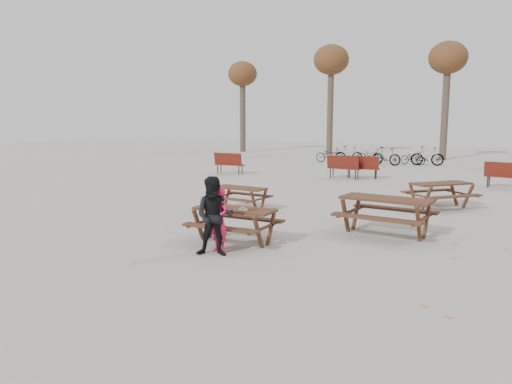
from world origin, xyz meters
The scene contains 14 objects.
ground centered at (0.00, 0.00, 0.00)m, with size 80.00×80.00×0.00m, color gray.
main_picnic_table centered at (0.00, 0.00, 0.59)m, with size 1.80×1.45×0.78m.
food_tray centered at (0.30, -0.16, 0.79)m, with size 0.18×0.11×0.04m, color white.
bread_roll centered at (0.30, -0.16, 0.83)m, with size 0.14×0.06×0.05m, color tan.
soda_bottle centered at (-0.28, -0.11, 0.85)m, with size 0.07×0.07×0.17m.
child centered at (0.13, -0.85, 0.68)m, with size 0.50×0.33×1.36m, color #DA1B4C.
adult centered at (0.17, -1.07, 0.80)m, with size 0.78×0.61×1.60m, color black.
picnic_table_east centered at (2.76, 2.29, 0.44)m, with size 2.06×1.66×0.89m, color #3B2115, non-canonical shape.
picnic_table_north centered at (-1.85, 3.47, 0.34)m, with size 1.58×1.27×0.68m, color #3B2115, non-canonical shape.
picnic_table_far centered at (3.40, 6.51, 0.39)m, with size 1.83×1.47×0.79m, color #3B2115, non-canonical shape.
park_bench_row centered at (-1.07, 12.08, 0.52)m, with size 13.52×1.83×1.03m.
bicycle_row centered at (-1.97, 19.92, 0.47)m, with size 7.29×2.64×1.08m.
tree_row centered at (0.90, 25.15, 6.19)m, with size 32.17×3.52×8.26m.
fallen_leaves centered at (0.50, 2.50, 0.00)m, with size 11.00×11.00×0.01m, color orange, non-canonical shape.
Camera 1 is at (5.48, -9.26, 2.78)m, focal length 35.00 mm.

